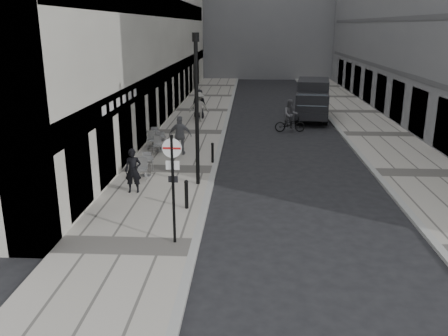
% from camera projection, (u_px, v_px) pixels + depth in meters
% --- Properties ---
extents(ground, '(120.00, 120.00, 0.00)m').
position_uv_depth(ground, '(181.00, 304.00, 10.97)').
color(ground, black).
rests_on(ground, ground).
extents(sidewalk, '(4.00, 60.00, 0.12)m').
position_uv_depth(sidewalk, '(190.00, 133.00, 28.27)').
color(sidewalk, '#9E978F').
rests_on(sidewalk, ground).
extents(far_sidewalk, '(4.00, 60.00, 0.12)m').
position_uv_depth(far_sidewalk, '(377.00, 135.00, 27.69)').
color(far_sidewalk, '#9E978F').
rests_on(far_sidewalk, ground).
extents(walking_man, '(0.65, 0.46, 1.69)m').
position_uv_depth(walking_man, '(133.00, 171.00, 17.75)').
color(walking_man, black).
rests_on(walking_man, sidewalk).
extents(sign_post, '(0.55, 0.10, 3.19)m').
position_uv_depth(sign_post, '(173.00, 175.00, 13.25)').
color(sign_post, black).
rests_on(sign_post, sidewalk).
extents(lamppost, '(0.26, 0.26, 5.82)m').
position_uv_depth(lamppost, '(197.00, 103.00, 18.02)').
color(lamppost, black).
rests_on(lamppost, sidewalk).
extents(bollard_near, '(0.13, 0.13, 0.95)m').
position_uv_depth(bollard_near, '(186.00, 195.00, 16.26)').
color(bollard_near, black).
rests_on(bollard_near, sidewalk).
extents(bollard_far, '(0.12, 0.12, 0.88)m').
position_uv_depth(bollard_far, '(213.00, 153.00, 21.74)').
color(bollard_far, black).
rests_on(bollard_far, sidewalk).
extents(panel_van, '(2.80, 5.82, 2.63)m').
position_uv_depth(panel_van, '(313.00, 98.00, 32.20)').
color(panel_van, black).
rests_on(panel_van, ground).
extents(cyclist, '(1.87, 0.77, 1.97)m').
position_uv_depth(cyclist, '(290.00, 119.00, 28.53)').
color(cyclist, black).
rests_on(cyclist, ground).
extents(pedestrian_a, '(1.14, 0.52, 1.91)m').
position_uv_depth(pedestrian_a, '(180.00, 135.00, 22.97)').
color(pedestrian_a, slate).
rests_on(pedestrian_a, sidewalk).
extents(pedestrian_b, '(1.38, 0.99, 1.93)m').
position_uv_depth(pedestrian_b, '(199.00, 107.00, 30.94)').
color(pedestrian_b, gray).
rests_on(pedestrian_b, sidewalk).
extents(pedestrian_c, '(1.08, 0.84, 1.96)m').
position_uv_depth(pedestrian_c, '(199.00, 104.00, 32.07)').
color(pedestrian_c, black).
rests_on(pedestrian_c, sidewalk).
extents(cafe_table_near, '(0.72, 1.61, 0.92)m').
position_uv_depth(cafe_table_near, '(145.00, 165.00, 19.78)').
color(cafe_table_near, '#AAAAAC').
rests_on(cafe_table_near, sidewalk).
extents(cafe_table_mid, '(0.73, 1.65, 0.94)m').
position_uv_depth(cafe_table_mid, '(153.00, 138.00, 24.62)').
color(cafe_table_mid, '#ACACAE').
rests_on(cafe_table_mid, sidewalk).
extents(cafe_table_far, '(0.69, 1.55, 0.88)m').
position_uv_depth(cafe_table_far, '(159.00, 142.00, 23.74)').
color(cafe_table_far, '#A2A2A4').
rests_on(cafe_table_far, sidewalk).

